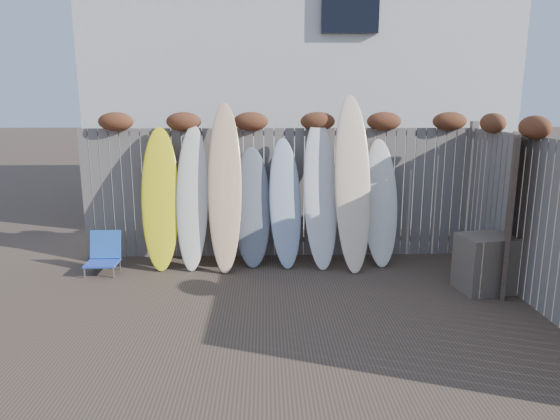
{
  "coord_description": "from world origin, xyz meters",
  "views": [
    {
      "loc": [
        -0.19,
        -5.19,
        2.42
      ],
      "look_at": [
        0.0,
        1.2,
        1.0
      ],
      "focal_mm": 32.0,
      "sensor_mm": 36.0,
      "label": 1
    }
  ],
  "objects_px": {
    "beach_chair": "(104,254)",
    "wooden_crate": "(485,263)",
    "surfboard_0": "(160,198)",
    "lattice_panel": "(509,211)"
  },
  "relations": [
    {
      "from": "beach_chair",
      "to": "wooden_crate",
      "type": "distance_m",
      "value": 5.2
    },
    {
      "from": "surfboard_0",
      "to": "wooden_crate",
      "type": "bearing_deg",
      "value": -19.95
    },
    {
      "from": "wooden_crate",
      "to": "surfboard_0",
      "type": "xyz_separation_m",
      "value": [
        -4.34,
        1.15,
        0.65
      ]
    },
    {
      "from": "lattice_panel",
      "to": "surfboard_0",
      "type": "height_order",
      "value": "surfboard_0"
    },
    {
      "from": "beach_chair",
      "to": "surfboard_0",
      "type": "xyz_separation_m",
      "value": [
        0.78,
        0.28,
        0.75
      ]
    },
    {
      "from": "surfboard_0",
      "to": "beach_chair",
      "type": "bearing_deg",
      "value": -165.15
    },
    {
      "from": "wooden_crate",
      "to": "lattice_panel",
      "type": "height_order",
      "value": "lattice_panel"
    },
    {
      "from": "beach_chair",
      "to": "lattice_panel",
      "type": "bearing_deg",
      "value": -6.61
    },
    {
      "from": "beach_chair",
      "to": "surfboard_0",
      "type": "height_order",
      "value": "surfboard_0"
    },
    {
      "from": "beach_chair",
      "to": "wooden_crate",
      "type": "xyz_separation_m",
      "value": [
        5.12,
        -0.86,
        0.1
      ]
    }
  ]
}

